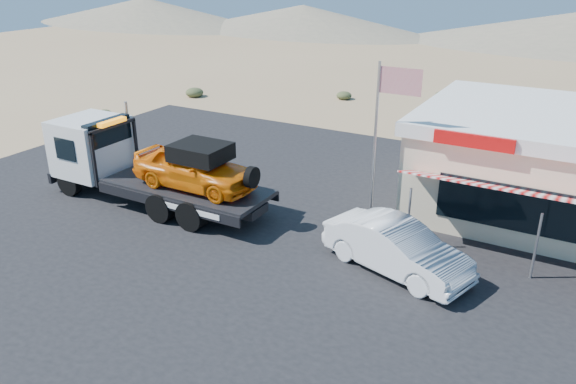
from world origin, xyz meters
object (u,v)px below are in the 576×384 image
Objects in this scene: jerky_store at (560,164)px; flagpole at (382,127)px; white_sedan at (397,247)px; tow_truck at (150,163)px.

flagpole reaches higher than jerky_store.
tow_truck is at bearing 105.78° from white_sedan.
white_sedan is 8.31m from jerky_store.
white_sedan is 0.47× the size of jerky_store.
flagpole is (8.59, 2.50, 2.05)m from tow_truck.
white_sedan is at bearing -1.69° from tow_truck.
jerky_store is at bearing 26.24° from tow_truck.
jerky_store is (14.16, 6.98, 0.27)m from tow_truck.
white_sedan is 4.42m from flagpole.
flagpole is (-1.74, 2.81, 2.94)m from white_sedan.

